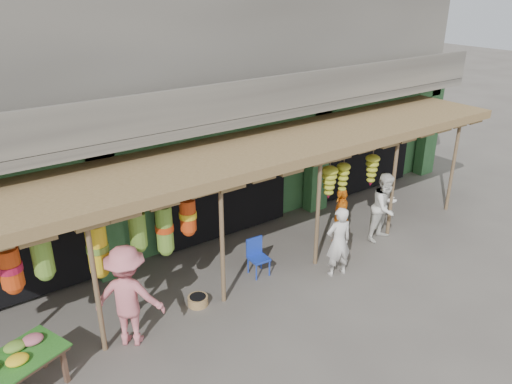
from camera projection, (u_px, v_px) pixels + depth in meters
ground at (276, 273)px, 11.18m from camera, size 80.00×80.00×0.00m
building at (167, 87)px, 13.47m from camera, size 16.40×6.80×7.00m
awning at (248, 156)px, 10.66m from camera, size 14.00×2.70×2.79m
flower_table at (15, 361)px, 7.61m from camera, size 1.67×1.31×0.88m
blue_chair at (257, 254)px, 11.01m from camera, size 0.42×0.43×0.84m
basket_mid at (30, 352)px, 8.66m from camera, size 0.58×0.58×0.20m
basket_right at (198, 301)px, 10.06m from camera, size 0.44×0.44×0.19m
person_front at (339, 242)px, 10.82m from camera, size 0.67×0.52×1.63m
person_right at (385, 207)px, 12.31m from camera, size 0.93×0.77×1.76m
person_vendor at (341, 217)px, 12.03m from camera, size 0.92×0.87×1.53m
person_shopper at (128, 296)px, 8.72m from camera, size 1.42×1.35×1.94m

